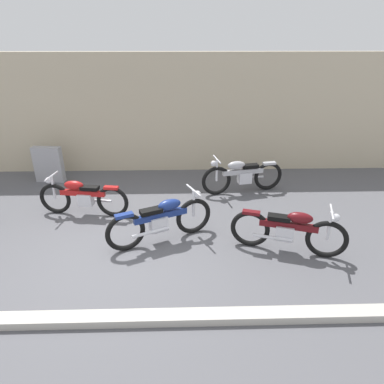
# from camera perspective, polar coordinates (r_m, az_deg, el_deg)

# --- Properties ---
(ground_plane) EXTENTS (40.00, 40.00, 0.00)m
(ground_plane) POSITION_cam_1_polar(r_m,az_deg,el_deg) (6.32, -11.88, -10.51)
(ground_plane) COLOR #56565B
(building_wall) EXTENTS (18.00, 0.30, 3.21)m
(building_wall) POSITION_cam_1_polar(r_m,az_deg,el_deg) (9.82, -8.44, 12.71)
(building_wall) COLOR beige
(building_wall) RESTS_ON ground_plane
(curb_strip) EXTENTS (18.00, 0.24, 0.12)m
(curb_strip) POSITION_cam_1_polar(r_m,az_deg,el_deg) (5.13, -14.83, -19.74)
(curb_strip) COLOR #B7B2A8
(curb_strip) RESTS_ON ground_plane
(stone_marker) EXTENTS (0.77, 0.28, 0.95)m
(stone_marker) POSITION_cam_1_polar(r_m,az_deg,el_deg) (9.86, -22.77, 4.26)
(stone_marker) COLOR #9E9EA3
(stone_marker) RESTS_ON ground_plane
(motorcycle_red) EXTENTS (1.98, 0.56, 0.89)m
(motorcycle_red) POSITION_cam_1_polar(r_m,az_deg,el_deg) (7.72, -17.77, -0.75)
(motorcycle_red) COLOR black
(motorcycle_red) RESTS_ON ground_plane
(motorcycle_silver) EXTENTS (2.06, 0.69, 0.94)m
(motorcycle_silver) POSITION_cam_1_polar(r_m,az_deg,el_deg) (8.53, 8.34, 2.77)
(motorcycle_silver) COLOR black
(motorcycle_silver) RESTS_ON ground_plane
(motorcycle_blue) EXTENTS (1.95, 1.04, 0.94)m
(motorcycle_blue) POSITION_cam_1_polar(r_m,az_deg,el_deg) (6.43, -5.05, -4.62)
(motorcycle_blue) COLOR black
(motorcycle_blue) RESTS_ON ground_plane
(motorcycle_maroon) EXTENTS (1.98, 0.83, 0.92)m
(motorcycle_maroon) POSITION_cam_1_polar(r_m,az_deg,el_deg) (6.34, 15.82, -6.12)
(motorcycle_maroon) COLOR black
(motorcycle_maroon) RESTS_ON ground_plane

